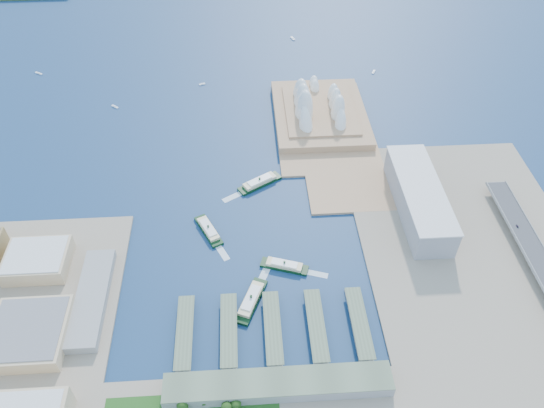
{
  "coord_description": "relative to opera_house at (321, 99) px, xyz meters",
  "views": [
    {
      "loc": [
        -4.57,
        -359.14,
        443.31
      ],
      "look_at": [
        23.41,
        84.55,
        18.0
      ],
      "focal_mm": 35.0,
      "sensor_mm": 36.0,
      "label": 1
    }
  ],
  "objects": [
    {
      "name": "peninsula",
      "position": [
        2.5,
        -20.0,
        -30.5
      ],
      "size": [
        135.0,
        220.0,
        3.0
      ],
      "primitive_type": "cube",
      "color": "tan",
      "rests_on": "ground"
    },
    {
      "name": "east_land",
      "position": [
        135.0,
        -330.0,
        -30.5
      ],
      "size": [
        240.0,
        500.0,
        3.0
      ],
      "primitive_type": "cube",
      "color": "gray",
      "rests_on": "ground"
    },
    {
      "name": "terminal_building",
      "position": [
        -90.0,
        -415.0,
        -23.0
      ],
      "size": [
        200.0,
        28.0,
        12.0
      ],
      "primitive_type": "cube",
      "color": "gray",
      "rests_on": "south_land"
    },
    {
      "name": "boat_e",
      "position": [
        -16.31,
        249.02,
        -30.45
      ],
      "size": [
        8.1,
        13.24,
        3.1
      ],
      "primitive_type": null,
      "rotation": [
        0.0,
        0.0,
        0.35
      ],
      "color": "white",
      "rests_on": "ground"
    },
    {
      "name": "ferry_wharves",
      "position": [
        -91.0,
        -355.0,
        -27.35
      ],
      "size": [
        184.0,
        90.0,
        9.3
      ],
      "primitive_type": null,
      "color": "#55654C",
      "rests_on": "ground"
    },
    {
      "name": "ferry_d",
      "position": [
        -73.37,
        -275.96,
        -27.14
      ],
      "size": [
        52.88,
        28.57,
        9.71
      ],
      "primitive_type": null,
      "rotation": [
        0.0,
        0.0,
        1.25
      ],
      "color": "black",
      "rests_on": "ground"
    },
    {
      "name": "boat_c",
      "position": [
        105.2,
        123.91,
        -30.69
      ],
      "size": [
        8.15,
        11.92,
        2.61
      ],
      "primitive_type": null,
      "rotation": [
        0.0,
        0.0,
        2.69
      ],
      "color": "white",
      "rests_on": "ground"
    },
    {
      "name": "ferry_b",
      "position": [
        -93.64,
        -139.94,
        -26.51
      ],
      "size": [
        57.21,
        42.98,
        10.98
      ],
      "primitive_type": null,
      "rotation": [
        0.0,
        0.0,
        -1.02
      ],
      "color": "black",
      "rests_on": "ground"
    },
    {
      "name": "boat_a",
      "position": [
        -302.04,
        47.81,
        -30.81
      ],
      "size": [
        11.44,
        10.36,
        2.39
      ],
      "primitive_type": null,
      "rotation": [
        0.0,
        0.0,
        0.87
      ],
      "color": "white",
      "rests_on": "ground"
    },
    {
      "name": "ground",
      "position": [
        -105.0,
        -280.0,
        -32.0
      ],
      "size": [
        3000.0,
        3000.0,
        0.0
      ],
      "primitive_type": "plane",
      "color": "#10274C",
      "rests_on": "ground"
    },
    {
      "name": "boat_b",
      "position": [
        -173.68,
        103.6,
        -30.74
      ],
      "size": [
        9.9,
        6.47,
        2.52
      ],
      "primitive_type": null,
      "rotation": [
        0.0,
        0.0,
        1.95
      ],
      "color": "white",
      "rests_on": "ground"
    },
    {
      "name": "opera_house",
      "position": [
        0.0,
        0.0,
        0.0
      ],
      "size": [
        134.0,
        180.0,
        58.0
      ],
      "primitive_type": null,
      "color": "white",
      "rests_on": "peninsula"
    },
    {
      "name": "ferry_a",
      "position": [
        -155.91,
        -217.93,
        -27.0
      ],
      "size": [
        35.15,
        53.42,
        9.99
      ],
      "primitive_type": null,
      "rotation": [
        0.0,
        0.0,
        0.45
      ],
      "color": "black",
      "rests_on": "ground"
    },
    {
      "name": "toaster_building",
      "position": [
        90.0,
        -200.0,
        -11.5
      ],
      "size": [
        45.0,
        155.0,
        35.0
      ],
      "primitive_type": "cube",
      "color": "gray",
      "rests_on": "east_land"
    },
    {
      "name": "ferry_c",
      "position": [
        -110.52,
        -319.21,
        -26.55
      ],
      "size": [
        36.22,
        58.78,
        10.9
      ],
      "primitive_type": null,
      "rotation": [
        0.0,
        0.0,
        2.74
      ],
      "color": "black",
      "rests_on": "ground"
    },
    {
      "name": "car_c",
      "position": [
        191.0,
        -245.48,
        -16.43
      ],
      "size": [
        2.03,
        4.99,
        1.45
      ],
      "primitive_type": "imported",
      "rotation": [
        0.0,
        0.0,
        3.14
      ],
      "color": "slate",
      "rests_on": "expressway"
    },
    {
      "name": "boat_d",
      "position": [
        -441.0,
        154.31,
        -30.81
      ],
      "size": [
        13.6,
        10.12,
        2.38
      ],
      "primitive_type": null,
      "rotation": [
        0.0,
        0.0,
        1.01
      ],
      "color": "white",
      "rests_on": "ground"
    }
  ]
}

